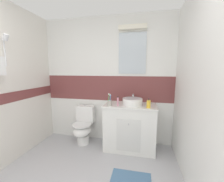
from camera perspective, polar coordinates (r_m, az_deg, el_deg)
name	(u,v)px	position (r m, az deg, el deg)	size (l,w,h in m)	color
ground_plane	(85,182)	(2.30, -10.57, -32.17)	(3.20, 3.48, 0.04)	#B2B2B7
wall_back_tiled	(108,80)	(2.94, -1.71, 4.32)	(3.20, 0.20, 2.50)	white
wall_right_plain	(207,92)	(1.74, 33.62, -0.37)	(0.10, 3.48, 2.50)	white
vanity_cabinet	(130,127)	(2.76, 7.11, -13.91)	(0.93, 0.54, 0.85)	white
sink_basin	(132,101)	(2.61, 8.15, -4.06)	(0.36, 0.40, 0.17)	white
toilet	(83,126)	(3.01, -11.32, -13.56)	(0.37, 0.50, 0.76)	white
toothbrush_cup	(110,103)	(2.51, -0.97, -4.66)	(0.08, 0.08, 0.22)	#B2ADA3
soap_dispenser	(149,104)	(2.44, 14.36, -5.07)	(0.06, 0.06, 0.17)	yellow
toothpaste_tube_upright	(118,101)	(2.48, 2.33, -4.17)	(0.03, 0.03, 0.17)	pink
bath_mat	(131,179)	(2.29, 7.51, -31.57)	(0.54, 0.34, 0.01)	#4C7299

